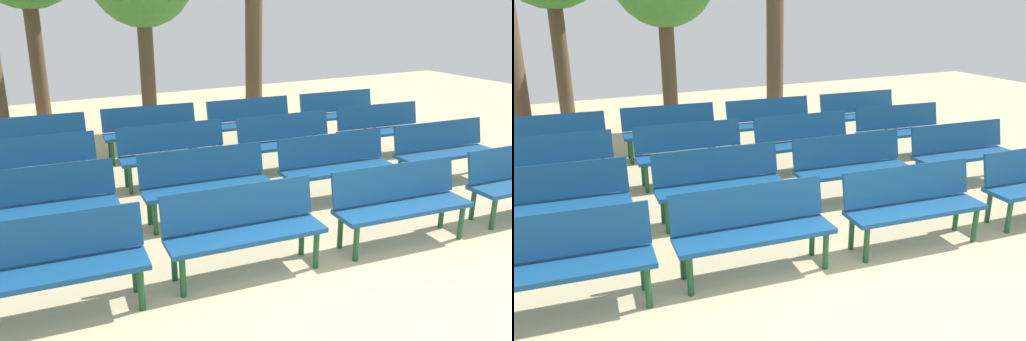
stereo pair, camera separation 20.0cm
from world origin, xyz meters
TOP-DOWN VIEW (x-y plane):
  - ground_plane at (0.00, 0.00)m, footprint 24.00×24.00m
  - bench_r0_c0 at (-2.62, 1.76)m, footprint 1.64×0.63m
  - bench_r0_c1 at (-0.83, 1.67)m, footprint 1.63×0.61m
  - bench_r0_c2 at (1.02, 1.48)m, footprint 1.64×0.63m
  - bench_r1_c0 at (-2.53, 3.25)m, footprint 1.64×0.63m
  - bench_r1_c1 at (-0.66, 3.08)m, footprint 1.63×0.61m
  - bench_r1_c2 at (1.18, 2.92)m, footprint 1.64×0.62m
  - bench_r1_c3 at (3.04, 2.78)m, footprint 1.63×0.61m
  - bench_r2_c0 at (-2.46, 4.67)m, footprint 1.62×0.57m
  - bench_r2_c1 at (-0.57, 4.53)m, footprint 1.63×0.60m
  - bench_r2_c2 at (1.24, 4.32)m, footprint 1.63×0.57m
  - bench_r2_c3 at (3.09, 4.24)m, footprint 1.64×0.64m
  - bench_r3_c0 at (-2.35, 6.03)m, footprint 1.63×0.61m
  - bench_r3_c1 at (-0.49, 5.96)m, footprint 1.64×0.63m
  - bench_r3_c2 at (1.34, 5.77)m, footprint 1.63×0.59m
  - bench_r3_c3 at (3.22, 5.64)m, footprint 1.63×0.59m

SIDE VIEW (x-z plane):
  - ground_plane at x=0.00m, z-range 0.00..0.00m
  - bench_r0_c0 at x=-2.62m, z-range 0.07..0.94m
  - bench_r0_c1 at x=-0.83m, z-range 0.07..0.94m
  - bench_r0_c2 at x=1.02m, z-range 0.07..0.94m
  - bench_r1_c0 at x=-2.53m, z-range 0.07..0.94m
  - bench_r1_c1 at x=-0.66m, z-range 0.07..0.94m
  - bench_r1_c2 at x=1.18m, z-range 0.07..0.94m
  - bench_r1_c3 at x=3.04m, z-range 0.07..0.94m
  - bench_r2_c0 at x=-2.46m, z-range 0.07..0.94m
  - bench_r2_c1 at x=-0.57m, z-range 0.07..0.94m
  - bench_r2_c2 at x=1.24m, z-range 0.07..0.94m
  - bench_r2_c3 at x=3.09m, z-range 0.07..0.94m
  - bench_r3_c0 at x=-2.35m, z-range 0.07..0.94m
  - bench_r3_c1 at x=-0.49m, z-range 0.07..0.94m
  - bench_r3_c2 at x=1.34m, z-range 0.07..0.94m
  - bench_r3_c3 at x=3.22m, z-range 0.07..0.94m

